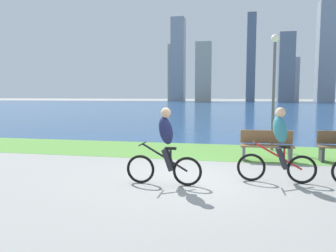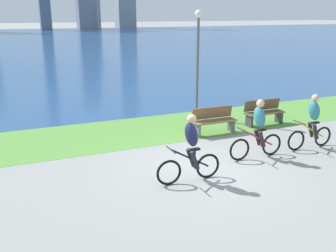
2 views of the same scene
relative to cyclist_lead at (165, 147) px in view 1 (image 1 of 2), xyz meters
The scene contains 8 objects.
ground_plane 1.13m from the cyclist_lead, 43.59° to the left, with size 300.00×300.00×0.00m, color gray.
grass_strip_bayside 4.45m from the cyclist_lead, 82.76° to the left, with size 120.00×3.30×0.01m, color #59933D.
bay_water_surface 49.99m from the cyclist_lead, 89.37° to the left, with size 300.00×87.98×0.00m, color navy.
cyclist_lead is the anchor object (origin of this frame).
cyclist_trailing 2.50m from the cyclist_lead, 15.55° to the left, with size 1.70×0.52×1.67m.
bench_near_path 3.91m from the cyclist_lead, 52.10° to the left, with size 1.50×0.47×0.90m.
lamppost_tall 6.03m from the cyclist_lead, 61.31° to the left, with size 0.28×0.28×4.01m.
city_skyline_far_shore 88.38m from the cyclist_lead, 85.03° to the left, with size 46.07×12.06×27.26m.
Camera 1 is at (0.88, -7.21, 1.94)m, focal length 34.49 mm.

